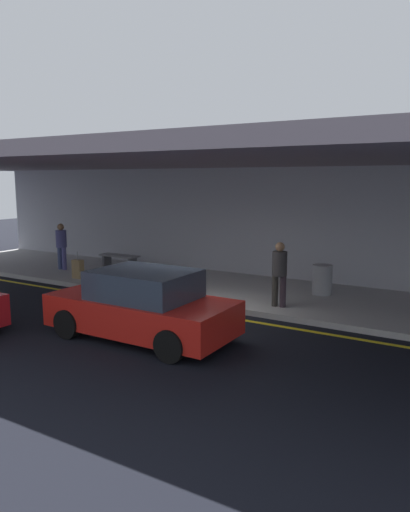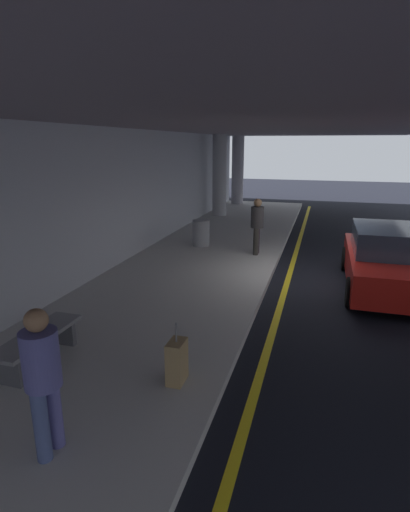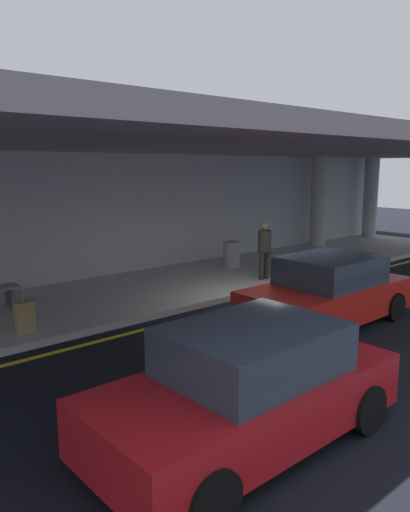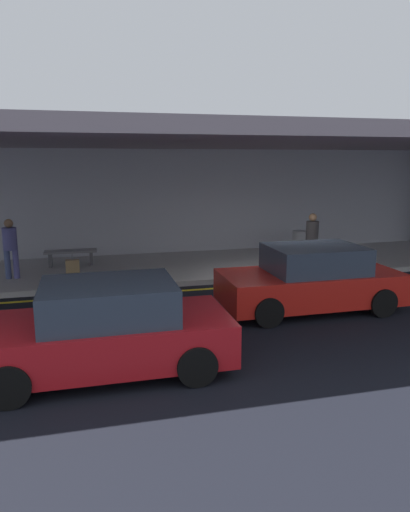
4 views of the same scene
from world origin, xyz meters
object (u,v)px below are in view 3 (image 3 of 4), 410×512
(car_red, at_px, (248,388))
(suitcase_upright_primary, at_px, (25,317))
(person_waiting_for_ride, at_px, (265,247))
(car_red_no2, at_px, (328,292))
(support_column_left_mid, at_px, (370,198))
(trash_bin_steel, at_px, (232,254))
(support_column_far_left, at_px, (318,202))

(car_red, distance_m, suitcase_upright_primary, 5.57)
(car_red, relative_size, suitcase_upright_primary, 4.56)
(car_red, distance_m, person_waiting_for_ride, 8.56)
(car_red_no2, distance_m, suitcase_upright_primary, 6.34)
(car_red_no2, bearing_deg, car_red, -151.56)
(support_column_left_mid, relative_size, trash_bin_steel, 4.29)
(car_red, xyz_separation_m, car_red_no2, (4.74, 2.16, 0.00))
(suitcase_upright_primary, relative_size, trash_bin_steel, 1.06)
(support_column_left_mid, distance_m, car_red, 18.87)
(trash_bin_steel, bearing_deg, car_red_no2, -113.16)
(car_red, bearing_deg, car_red_no2, -157.30)
(trash_bin_steel, bearing_deg, support_column_left_mid, 5.14)
(support_column_left_mid, bearing_deg, support_column_far_left, 180.00)
(support_column_left_mid, height_order, car_red_no2, support_column_left_mid)
(support_column_far_left, relative_size, person_waiting_for_ride, 2.17)
(support_column_far_left, xyz_separation_m, car_red_no2, (-8.12, -6.22, -1.26))
(person_waiting_for_ride, height_order, suitcase_upright_primary, person_waiting_for_ride)
(support_column_left_mid, distance_m, car_red_no2, 13.69)
(car_red_no2, height_order, suitcase_upright_primary, car_red_no2)
(support_column_far_left, xyz_separation_m, car_red, (-12.86, -8.38, -1.26))
(car_red_no2, distance_m, trash_bin_steel, 5.81)
(trash_bin_steel, bearing_deg, suitcase_upright_primary, -165.55)
(support_column_left_mid, height_order, car_red, support_column_left_mid)
(trash_bin_steel, bearing_deg, support_column_far_left, 8.62)
(support_column_far_left, relative_size, car_red, 0.89)
(support_column_far_left, height_order, person_waiting_for_ride, support_column_far_left)
(car_red_no2, xyz_separation_m, suitcase_upright_primary, (-5.36, 3.37, -0.25))
(person_waiting_for_ride, distance_m, trash_bin_steel, 2.06)
(support_column_left_mid, xyz_separation_m, car_red, (-16.86, -8.38, -1.26))
(support_column_far_left, bearing_deg, trash_bin_steel, -171.38)
(person_waiting_for_ride, bearing_deg, support_column_far_left, -177.14)
(support_column_far_left, height_order, car_red, support_column_far_left)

